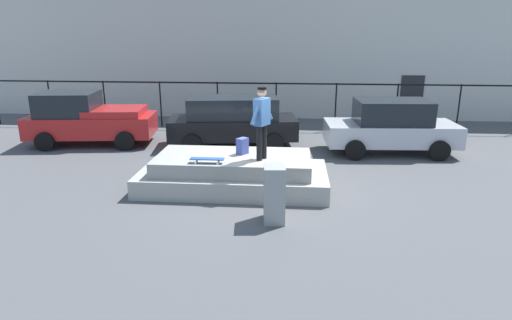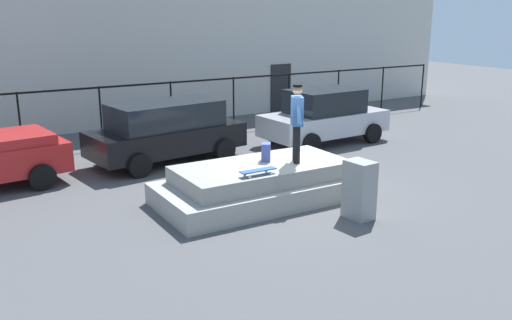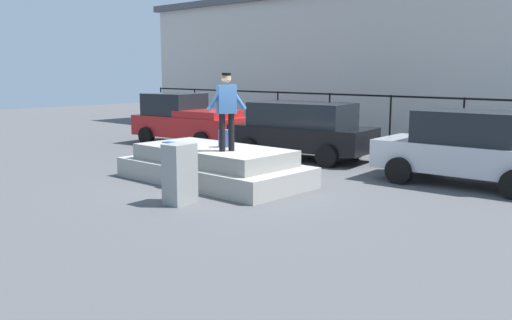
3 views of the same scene
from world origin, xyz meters
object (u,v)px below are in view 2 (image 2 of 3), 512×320
car_silver_sedan_far (324,116)px  utility_box (359,190)px  car_black_hatchback_mid (166,130)px  skateboard (258,171)px  skateboarder (297,118)px  backpack (266,152)px

car_silver_sedan_far → utility_box: (-3.56, -5.79, -0.27)m
car_black_hatchback_mid → car_silver_sedan_far: (5.28, -0.43, -0.03)m
skateboard → skateboarder: bearing=18.9°
skateboard → car_black_hatchback_mid: 4.94m
skateboard → car_black_hatchback_mid: bearing=90.6°
backpack → car_black_hatchback_mid: 4.13m
utility_box → skateboarder: bearing=97.7°
skateboarder → backpack: skateboarder is taller
backpack → car_silver_sedan_far: (4.48, 3.62, -0.18)m
backpack → car_silver_sedan_far: car_silver_sedan_far is taller
skateboarder → car_black_hatchback_mid: 4.79m
skateboard → backpack: bearing=50.0°
car_silver_sedan_far → skateboarder: bearing=-134.2°
car_black_hatchback_mid → skateboarder: bearing=-73.6°
backpack → utility_box: (0.92, -2.18, -0.45)m
car_black_hatchback_mid → utility_box: size_ratio=3.72×
car_black_hatchback_mid → utility_box: car_black_hatchback_mid is taller
utility_box → car_silver_sedan_far: bearing=53.4°
skateboard → car_silver_sedan_far: size_ratio=0.19×
skateboard → backpack: 1.17m
backpack → utility_box: backpack is taller
skateboarder → car_silver_sedan_far: bearing=45.8°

